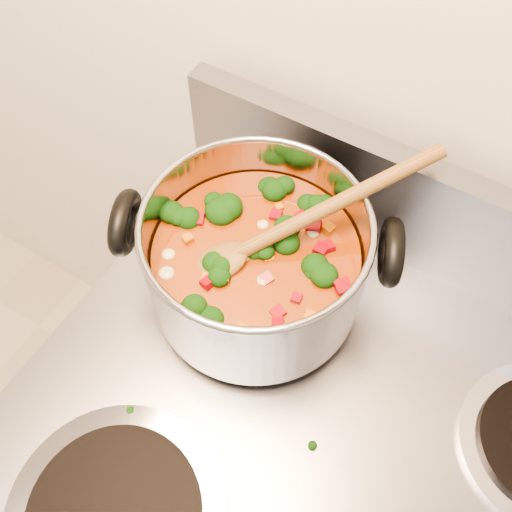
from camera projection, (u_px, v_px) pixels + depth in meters
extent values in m
cube|color=gray|center=(461.00, 234.00, 0.65)|extent=(0.72, 0.03, 0.16)
cylinder|color=#A5A5AD|center=(264.00, 297.00, 0.69)|extent=(0.18, 0.18, 0.01)
cylinder|color=black|center=(264.00, 294.00, 0.69)|extent=(0.14, 0.14, 0.01)
cylinder|color=#A3A3AB|center=(256.00, 259.00, 0.63)|extent=(0.24, 0.24, 0.13)
torus|color=#A3A3AB|center=(256.00, 224.00, 0.57)|extent=(0.24, 0.24, 0.01)
cylinder|color=maroon|center=(256.00, 271.00, 0.65)|extent=(0.23, 0.23, 0.08)
torus|color=black|center=(125.00, 223.00, 0.60)|extent=(0.05, 0.08, 0.08)
torus|color=black|center=(391.00, 252.00, 0.58)|extent=(0.05, 0.08, 0.08)
ellipsoid|color=black|center=(194.00, 292.00, 0.59)|extent=(0.04, 0.04, 0.03)
ellipsoid|color=black|center=(267.00, 285.00, 0.59)|extent=(0.04, 0.04, 0.03)
ellipsoid|color=black|center=(213.00, 189.00, 0.66)|extent=(0.04, 0.04, 0.03)
ellipsoid|color=black|center=(301.00, 225.00, 0.63)|extent=(0.04, 0.04, 0.03)
ellipsoid|color=black|center=(324.00, 219.00, 0.64)|extent=(0.04, 0.04, 0.03)
ellipsoid|color=black|center=(298.00, 323.00, 0.57)|extent=(0.04, 0.04, 0.03)
ellipsoid|color=black|center=(332.00, 261.00, 0.61)|extent=(0.04, 0.04, 0.03)
ellipsoid|color=black|center=(241.00, 299.00, 0.58)|extent=(0.04, 0.04, 0.03)
ellipsoid|color=black|center=(247.00, 228.00, 0.63)|extent=(0.04, 0.04, 0.03)
ellipsoid|color=black|center=(346.00, 251.00, 0.61)|extent=(0.04, 0.04, 0.03)
ellipsoid|color=maroon|center=(284.00, 238.00, 0.62)|extent=(0.01, 0.01, 0.01)
ellipsoid|color=maroon|center=(311.00, 203.00, 0.65)|extent=(0.01, 0.01, 0.01)
ellipsoid|color=maroon|center=(188.00, 301.00, 0.58)|extent=(0.01, 0.01, 0.01)
ellipsoid|color=maroon|center=(264.00, 250.00, 0.62)|extent=(0.01, 0.01, 0.01)
ellipsoid|color=maroon|center=(201.00, 232.00, 0.63)|extent=(0.01, 0.01, 0.01)
ellipsoid|color=maroon|center=(280.00, 216.00, 0.64)|extent=(0.01, 0.01, 0.01)
ellipsoid|color=maroon|center=(252.00, 204.00, 0.65)|extent=(0.01, 0.01, 0.01)
ellipsoid|color=maroon|center=(197.00, 244.00, 0.62)|extent=(0.01, 0.01, 0.01)
ellipsoid|color=maroon|center=(272.00, 290.00, 0.59)|extent=(0.01, 0.01, 0.01)
ellipsoid|color=maroon|center=(314.00, 218.00, 0.64)|extent=(0.01, 0.01, 0.01)
ellipsoid|color=maroon|center=(182.00, 287.00, 0.59)|extent=(0.01, 0.01, 0.01)
ellipsoid|color=maroon|center=(171.00, 290.00, 0.59)|extent=(0.01, 0.01, 0.01)
ellipsoid|color=maroon|center=(211.00, 325.00, 0.57)|extent=(0.01, 0.01, 0.01)
ellipsoid|color=#AF5509|center=(253.00, 216.00, 0.64)|extent=(0.01, 0.01, 0.01)
ellipsoid|color=#AF5509|center=(259.00, 193.00, 0.66)|extent=(0.01, 0.01, 0.01)
ellipsoid|color=#AF5509|center=(254.00, 300.00, 0.58)|extent=(0.01, 0.01, 0.01)
ellipsoid|color=#AF5509|center=(251.00, 242.00, 0.62)|extent=(0.01, 0.01, 0.01)
ellipsoid|color=#AF5509|center=(201.00, 228.00, 0.63)|extent=(0.01, 0.01, 0.01)
ellipsoid|color=#AF5509|center=(258.00, 236.00, 0.63)|extent=(0.01, 0.01, 0.01)
ellipsoid|color=#AF5509|center=(265.00, 219.00, 0.64)|extent=(0.01, 0.01, 0.01)
ellipsoid|color=#AF5509|center=(291.00, 207.00, 0.65)|extent=(0.01, 0.01, 0.01)
ellipsoid|color=#AF5509|center=(210.00, 215.00, 0.64)|extent=(0.01, 0.01, 0.01)
ellipsoid|color=tan|center=(220.00, 220.00, 0.64)|extent=(0.02, 0.02, 0.01)
ellipsoid|color=tan|center=(203.00, 278.00, 0.60)|extent=(0.02, 0.02, 0.01)
ellipsoid|color=tan|center=(292.00, 217.00, 0.64)|extent=(0.02, 0.02, 0.01)
ellipsoid|color=tan|center=(189.00, 213.00, 0.64)|extent=(0.02, 0.02, 0.01)
ellipsoid|color=tan|center=(326.00, 216.00, 0.64)|extent=(0.02, 0.02, 0.01)
ellipsoid|color=tan|center=(258.00, 322.00, 0.57)|extent=(0.02, 0.02, 0.01)
ellipsoid|color=tan|center=(269.00, 246.00, 0.62)|extent=(0.02, 0.02, 0.01)
ellipsoid|color=brown|center=(216.00, 264.00, 0.61)|extent=(0.08, 0.09, 0.04)
cylinder|color=brown|center=(327.00, 208.00, 0.59)|extent=(0.17, 0.21, 0.10)
ellipsoid|color=black|center=(253.00, 193.00, 0.78)|extent=(0.01, 0.01, 0.01)
ellipsoid|color=black|center=(300.00, 216.00, 0.76)|extent=(0.01, 0.01, 0.01)
ellipsoid|color=black|center=(281.00, 207.00, 0.77)|extent=(0.01, 0.01, 0.01)
ellipsoid|color=black|center=(263.00, 198.00, 0.78)|extent=(0.01, 0.01, 0.01)
ellipsoid|color=black|center=(117.00, 278.00, 0.71)|extent=(0.01, 0.01, 0.01)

